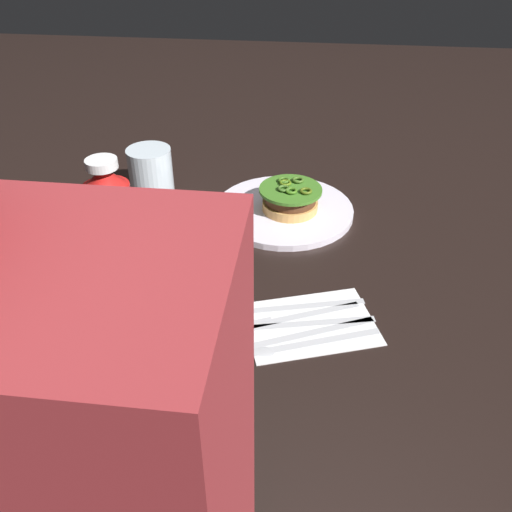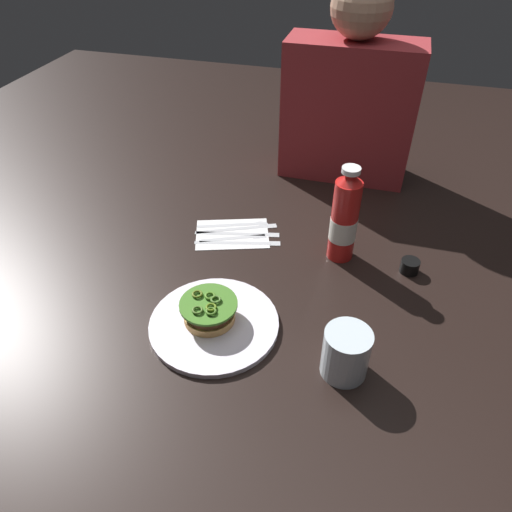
# 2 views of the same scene
# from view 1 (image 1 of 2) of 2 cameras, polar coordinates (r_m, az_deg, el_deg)

# --- Properties ---
(ground_plane) EXTENTS (3.00, 3.00, 0.00)m
(ground_plane) POSITION_cam_1_polar(r_m,az_deg,el_deg) (0.95, -5.76, 0.44)
(ground_plane) COLOR black
(dinner_plate) EXTENTS (0.27, 0.27, 0.01)m
(dinner_plate) POSITION_cam_1_polar(r_m,az_deg,el_deg) (1.06, 2.99, 4.91)
(dinner_plate) COLOR white
(dinner_plate) RESTS_ON ground_plane
(burger_sandwich) EXTENTS (0.12, 0.12, 0.05)m
(burger_sandwich) POSITION_cam_1_polar(r_m,az_deg,el_deg) (1.04, 3.66, 6.13)
(burger_sandwich) COLOR tan
(burger_sandwich) RESTS_ON dinner_plate
(ketchup_bottle) EXTENTS (0.06, 0.06, 0.24)m
(ketchup_bottle) POSITION_cam_1_polar(r_m,az_deg,el_deg) (0.79, -14.63, 1.05)
(ketchup_bottle) COLOR red
(ketchup_bottle) RESTS_ON ground_plane
(water_glass) EXTENTS (0.09, 0.09, 0.10)m
(water_glass) POSITION_cam_1_polar(r_m,az_deg,el_deg) (1.12, -11.12, 8.69)
(water_glass) COLOR silver
(water_glass) RESTS_ON ground_plane
(condiment_cup) EXTENTS (0.04, 0.04, 0.03)m
(condiment_cup) POSITION_cam_1_polar(r_m,az_deg,el_deg) (0.93, -23.22, -2.54)
(condiment_cup) COLOR black
(condiment_cup) RESTS_ON ground_plane
(napkin) EXTENTS (0.22, 0.18, 0.00)m
(napkin) POSITION_cam_1_polar(r_m,az_deg,el_deg) (0.80, 5.74, -7.15)
(napkin) COLOR white
(napkin) RESTS_ON ground_plane
(table_knife) EXTENTS (0.22, 0.07, 0.00)m
(table_knife) POSITION_cam_1_polar(r_m,az_deg,el_deg) (0.82, 3.12, -5.37)
(table_knife) COLOR silver
(table_knife) RESTS_ON napkin
(fork_utensil) EXTENTS (0.17, 0.09, 0.00)m
(fork_utensil) POSITION_cam_1_polar(r_m,az_deg,el_deg) (0.81, 4.15, -6.33)
(fork_utensil) COLOR silver
(fork_utensil) RESTS_ON napkin
(butter_knife) EXTENTS (0.22, 0.06, 0.00)m
(butter_knife) POSITION_cam_1_polar(r_m,az_deg,el_deg) (0.80, 3.81, -7.14)
(butter_knife) COLOR silver
(butter_knife) RESTS_ON napkin
(steak_knife) EXTENTS (0.20, 0.10, 0.00)m
(steak_knife) POSITION_cam_1_polar(r_m,az_deg,el_deg) (0.78, 4.33, -8.34)
(steak_knife) COLOR silver
(steak_knife) RESTS_ON napkin
(spoon_utensil) EXTENTS (0.18, 0.08, 0.00)m
(spoon_utensil) POSITION_cam_1_polar(r_m,az_deg,el_deg) (0.77, 4.48, -9.29)
(spoon_utensil) COLOR silver
(spoon_utensil) RESTS_ON napkin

